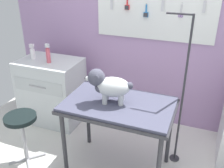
% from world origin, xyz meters
% --- Properties ---
extents(rear_wall_panel, '(4.00, 0.11, 2.30)m').
position_xyz_m(rear_wall_panel, '(0.01, 1.28, 1.16)').
color(rear_wall_panel, '#A783B2').
rests_on(rear_wall_panel, ground).
extents(grooming_table, '(1.08, 0.67, 0.81)m').
position_xyz_m(grooming_table, '(-0.06, 0.18, 0.73)').
color(grooming_table, '#2D2D33').
rests_on(grooming_table, ground).
extents(grooming_arm, '(0.30, 0.11, 1.63)m').
position_xyz_m(grooming_arm, '(0.49, 0.54, 0.76)').
color(grooming_arm, '#2D2D33').
rests_on(grooming_arm, ground).
extents(dog, '(0.45, 0.28, 0.33)m').
position_xyz_m(dog, '(-0.16, 0.17, 0.99)').
color(dog, silver).
rests_on(dog, grooming_table).
extents(counter_left, '(0.80, 0.58, 0.88)m').
position_xyz_m(counter_left, '(-1.24, 0.77, 0.44)').
color(counter_left, silver).
rests_on(counter_left, ground).
extents(stool, '(0.34, 0.34, 0.59)m').
position_xyz_m(stool, '(-1.05, -0.09, 0.48)').
color(stool, '#9E9EA3').
rests_on(stool, ground).
extents(shampoo_bottle, '(0.06, 0.06, 0.20)m').
position_xyz_m(shampoo_bottle, '(-1.46, 0.75, 0.96)').
color(shampoo_bottle, white).
rests_on(shampoo_bottle, counter_left).
extents(conditioner_bottle, '(0.05, 0.05, 0.25)m').
position_xyz_m(conditioner_bottle, '(-1.19, 0.71, 0.99)').
color(conditioner_bottle, '#D8596B').
rests_on(conditioner_bottle, counter_left).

